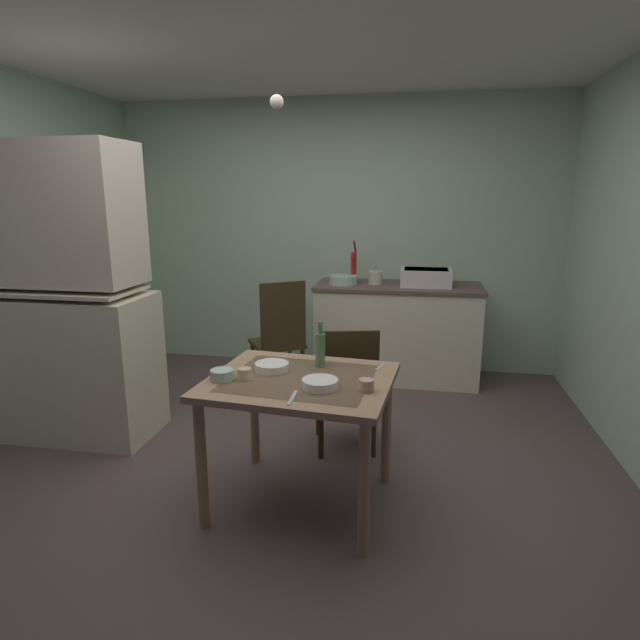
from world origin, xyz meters
name	(u,v)px	position (x,y,z in m)	size (l,w,h in m)	color
ground_plane	(282,466)	(0.00, 0.00, 0.00)	(5.24, 5.24, 0.00)	#574747
wall_back	(335,236)	(0.00, 2.17, 1.27)	(4.32, 0.10, 2.55)	#B1CCB0
ceiling_slab	(274,8)	(0.00, 0.00, 2.60)	(4.32, 4.34, 0.10)	silver
hutch_cabinet	(68,305)	(-1.54, 0.23, 0.94)	(1.09, 0.57, 2.00)	beige
counter_cabinet	(397,332)	(0.64, 1.80, 0.44)	(1.48, 0.64, 0.88)	beige
sink_basin	(426,277)	(0.87, 1.80, 0.95)	(0.44, 0.34, 0.15)	white
hand_pump	(354,264)	(0.22, 1.84, 1.05)	(0.05, 0.27, 0.39)	#B21E19
mixing_bowl_counter	(343,280)	(0.14, 1.75, 0.92)	(0.25, 0.25, 0.08)	#ADD1C1
stoneware_crock	(375,278)	(0.43, 1.80, 0.93)	(0.13, 0.13, 0.12)	beige
dining_table	(300,396)	(0.20, -0.35, 0.62)	(1.02, 0.89, 0.72)	#A37F5E
chair_far_side	(346,384)	(0.36, 0.29, 0.46)	(0.48, 0.48, 0.85)	#332A18
chair_by_counter	(280,337)	(-0.32, 1.19, 0.51)	(0.55, 0.55, 0.99)	#383014
serving_bowl_wide	(272,367)	(0.02, -0.25, 0.75)	(0.19, 0.19, 0.04)	white
soup_bowl_small	(222,375)	(-0.20, -0.44, 0.75)	(0.12, 0.12, 0.05)	#ADD1C1
sauce_dish	(320,384)	(0.33, -0.47, 0.75)	(0.18, 0.18, 0.04)	white
mug_dark	(366,385)	(0.56, -0.47, 0.75)	(0.07, 0.07, 0.06)	tan
teacup_cream	(245,374)	(-0.08, -0.42, 0.76)	(0.07, 0.07, 0.06)	beige
glass_bottle	(320,349)	(0.27, -0.13, 0.83)	(0.06, 0.06, 0.26)	#4C7F56
table_knife	(292,398)	(0.22, -0.63, 0.73)	(0.18, 0.02, 0.01)	silver
teaspoon_near_bowl	(381,367)	(0.61, -0.09, 0.73)	(0.12, 0.02, 0.01)	beige
pendant_bulb	(277,102)	(-0.05, 0.21, 2.18)	(0.08, 0.08, 0.08)	#F9EFCC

